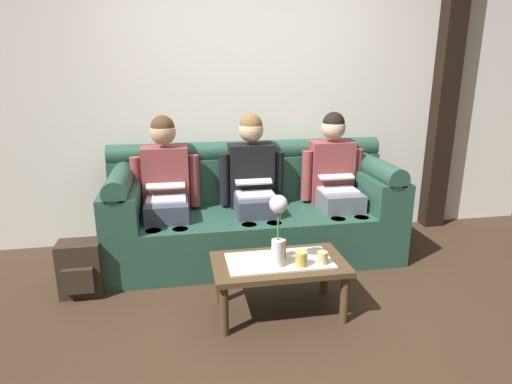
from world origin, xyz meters
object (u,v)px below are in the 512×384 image
(couch, at_px, (253,214))
(flower_vase, at_px, (278,226))
(cup_near_left, at_px, (281,249))
(coffee_table, at_px, (279,269))
(person_right, at_px, (335,178))
(cup_near_right, at_px, (301,259))
(cup_far_center, at_px, (322,258))
(person_middle, at_px, (253,182))
(backpack_left, at_px, (81,269))
(person_left, at_px, (166,186))

(couch, height_order, flower_vase, couch)
(cup_near_left, bearing_deg, coffee_table, -120.45)
(person_right, height_order, flower_vase, person_right)
(coffee_table, height_order, cup_near_right, cup_near_right)
(flower_vase, distance_m, cup_far_center, 0.37)
(person_middle, distance_m, flower_vase, 1.06)
(cup_near_right, xyz_separation_m, backpack_left, (-1.47, 0.60, -0.23))
(couch, height_order, person_left, person_left)
(cup_far_center, bearing_deg, cup_near_right, -178.30)
(coffee_table, distance_m, cup_near_right, 0.19)
(person_left, xyz_separation_m, flower_vase, (0.70, -1.06, -0.01))
(person_middle, xyz_separation_m, cup_near_left, (0.02, -0.94, -0.21))
(person_left, xyz_separation_m, coffee_table, (0.73, -0.98, -0.34))
(person_left, height_order, cup_near_right, person_left)
(backpack_left, bearing_deg, cup_near_left, -18.41)
(coffee_table, bearing_deg, cup_near_right, -41.76)
(flower_vase, bearing_deg, couch, 88.44)
(backpack_left, bearing_deg, coffee_table, -20.09)
(coffee_table, distance_m, cup_near_left, 0.13)
(cup_near_right, bearing_deg, coffee_table, 138.24)
(person_left, distance_m, flower_vase, 1.27)
(person_middle, height_order, backpack_left, person_middle)
(person_middle, relative_size, person_right, 1.00)
(person_left, bearing_deg, person_middle, -0.00)
(coffee_table, bearing_deg, cup_far_center, -21.23)
(flower_vase, height_order, cup_near_left, flower_vase)
(couch, bearing_deg, backpack_left, -160.02)
(person_middle, relative_size, cup_near_left, 9.87)
(cup_near_left, relative_size, cup_far_center, 1.55)
(person_middle, height_order, person_right, same)
(cup_near_right, bearing_deg, cup_far_center, 1.70)
(flower_vase, bearing_deg, cup_far_center, -4.69)
(person_left, bearing_deg, flower_vase, -56.49)
(coffee_table, xyz_separation_m, cup_near_left, (0.02, 0.04, 0.12))
(flower_vase, bearing_deg, person_left, 123.51)
(person_middle, distance_m, person_right, 0.73)
(coffee_table, bearing_deg, flower_vase, -110.43)
(person_left, xyz_separation_m, person_right, (1.46, -0.00, 0.00))
(person_middle, bearing_deg, cup_near_right, -83.79)
(coffee_table, relative_size, backpack_left, 2.17)
(couch, xyz_separation_m, cup_far_center, (0.26, -1.08, 0.06))
(flower_vase, bearing_deg, coffee_table, 69.57)
(coffee_table, xyz_separation_m, flower_vase, (-0.03, -0.08, 0.33))
(person_right, relative_size, cup_near_right, 13.11)
(couch, xyz_separation_m, coffee_table, (0.00, -0.98, -0.05))
(cup_far_center, distance_m, backpack_left, 1.73)
(couch, distance_m, person_middle, 0.29)
(person_right, bearing_deg, cup_near_right, -119.37)
(couch, distance_m, cup_near_left, 0.95)
(person_middle, relative_size, cup_near_right, 13.11)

